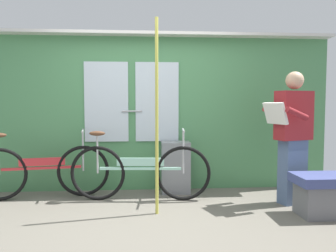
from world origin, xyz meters
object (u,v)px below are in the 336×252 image
(bicycle_leaning_behind, at_px, (42,171))
(trash_bin_by_wall, at_px, (175,167))
(bicycle_near_door, at_px, (140,171))
(handrail_pole, at_px, (157,117))
(passenger_reading_newspaper, at_px, (293,135))
(bench_seat_corner, at_px, (327,194))

(bicycle_leaning_behind, relative_size, trash_bin_by_wall, 2.40)
(bicycle_near_door, bearing_deg, bicycle_leaning_behind, 176.59)
(handrail_pole, bearing_deg, bicycle_leaning_behind, 154.12)
(bicycle_near_door, distance_m, handrail_pole, 0.90)
(bicycle_leaning_behind, relative_size, handrail_pole, 0.78)
(bicycle_leaning_behind, bearing_deg, trash_bin_by_wall, -3.07)
(passenger_reading_newspaper, xyz_separation_m, handrail_pole, (-1.65, -0.26, 0.23))
(passenger_reading_newspaper, distance_m, trash_bin_by_wall, 1.57)
(passenger_reading_newspaper, bearing_deg, bicycle_leaning_behind, -26.40)
(bicycle_near_door, height_order, passenger_reading_newspaper, passenger_reading_newspaper)
(passenger_reading_newspaper, relative_size, trash_bin_by_wall, 2.30)
(handrail_pole, bearing_deg, bicycle_near_door, 110.33)
(trash_bin_by_wall, xyz_separation_m, bench_seat_corner, (1.55, -1.07, -0.11))
(bicycle_leaning_behind, bearing_deg, bench_seat_corner, -24.01)
(bicycle_near_door, relative_size, bench_seat_corner, 2.52)
(bicycle_near_door, height_order, trash_bin_by_wall, bicycle_near_door)
(passenger_reading_newspaper, bearing_deg, trash_bin_by_wall, -42.47)
(bicycle_near_door, bearing_deg, bench_seat_corner, -15.07)
(trash_bin_by_wall, bearing_deg, bicycle_near_door, -144.40)
(passenger_reading_newspaper, xyz_separation_m, trash_bin_by_wall, (-1.36, 0.61, -0.49))
(passenger_reading_newspaper, bearing_deg, handrail_pole, -9.25)
(bench_seat_corner, bearing_deg, bicycle_leaning_behind, 164.64)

